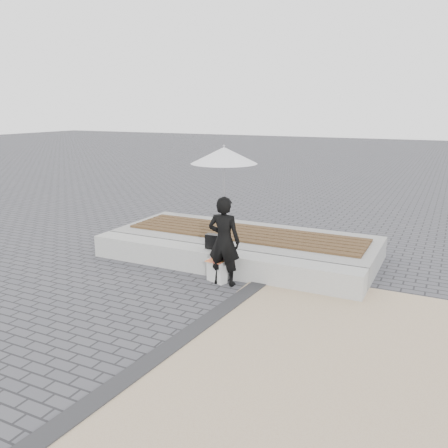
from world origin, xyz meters
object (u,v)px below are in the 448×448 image
at_px(parasol, 224,155).
at_px(handbag, 216,242).
at_px(seating_ledge, 217,261).
at_px(woman, 224,241).
at_px(canvas_tote, 217,271).

bearing_deg(parasol, handbag, 129.00).
distance_m(parasol, handbag, 1.66).
distance_m(seating_ledge, parasol, 1.95).
distance_m(woman, canvas_tote, 0.56).
height_order(parasol, canvas_tote, parasol).
height_order(seating_ledge, canvas_tote, seating_ledge).
bearing_deg(woman, handbag, -55.80).
bearing_deg(woman, canvas_tote, -21.39).
height_order(parasol, handbag, parasol).
distance_m(seating_ledge, woman, 0.76).
relative_size(seating_ledge, canvas_tote, 13.69).
height_order(woman, handbag, woman).
relative_size(parasol, handbag, 3.55).
height_order(seating_ledge, woman, woman).
height_order(woman, parasol, parasol).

